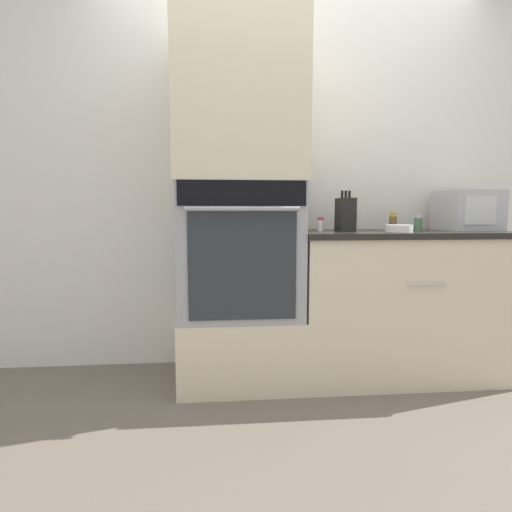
# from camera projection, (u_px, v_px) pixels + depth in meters

# --- Properties ---
(ground_plane) EXTENTS (12.00, 12.00, 0.00)m
(ground_plane) POSITION_uv_depth(u_px,v_px,m) (308.00, 398.00, 2.22)
(ground_plane) COLOR #6B6056
(wall_back) EXTENTS (8.00, 0.05, 2.50)m
(wall_back) POSITION_uv_depth(u_px,v_px,m) (290.00, 180.00, 2.71)
(wall_back) COLOR silver
(wall_back) RESTS_ON ground_plane
(oven_cabinet_base) EXTENTS (0.72, 0.60, 0.42)m
(oven_cabinet_base) POSITION_uv_depth(u_px,v_px,m) (240.00, 346.00, 2.46)
(oven_cabinet_base) COLOR beige
(oven_cabinet_base) RESTS_ON ground_plane
(wall_oven) EXTENTS (0.70, 0.64, 0.78)m
(wall_oven) POSITION_uv_depth(u_px,v_px,m) (240.00, 250.00, 2.40)
(wall_oven) COLOR #9EA0A5
(wall_oven) RESTS_ON oven_cabinet_base
(oven_cabinet_upper) EXTENTS (0.72, 0.60, 0.89)m
(oven_cabinet_upper) POSITION_uv_depth(u_px,v_px,m) (239.00, 106.00, 2.31)
(oven_cabinet_upper) COLOR beige
(oven_cabinet_upper) RESTS_ON wall_oven
(counter_unit) EXTENTS (1.33, 0.63, 0.92)m
(counter_unit) POSITION_uv_depth(u_px,v_px,m) (400.00, 303.00, 2.53)
(counter_unit) COLOR beige
(counter_unit) RESTS_ON ground_plane
(microwave) EXTENTS (0.32, 0.34, 0.25)m
(microwave) POSITION_uv_depth(u_px,v_px,m) (467.00, 210.00, 2.58)
(microwave) COLOR #B2B5BA
(microwave) RESTS_ON counter_unit
(knife_block) EXTENTS (0.09, 0.15, 0.25)m
(knife_block) POSITION_uv_depth(u_px,v_px,m) (345.00, 214.00, 2.43)
(knife_block) COLOR black
(knife_block) RESTS_ON counter_unit
(bowl) EXTENTS (0.15, 0.15, 0.04)m
(bowl) POSITION_uv_depth(u_px,v_px,m) (399.00, 228.00, 2.32)
(bowl) COLOR white
(bowl) RESTS_ON counter_unit
(condiment_jar_near) EXTENTS (0.04, 0.04, 0.09)m
(condiment_jar_near) POSITION_uv_depth(u_px,v_px,m) (320.00, 224.00, 2.41)
(condiment_jar_near) COLOR silver
(condiment_jar_near) RESTS_ON counter_unit
(condiment_jar_mid) EXTENTS (0.05, 0.05, 0.10)m
(condiment_jar_mid) POSITION_uv_depth(u_px,v_px,m) (418.00, 223.00, 2.46)
(condiment_jar_mid) COLOR #427047
(condiment_jar_mid) RESTS_ON counter_unit
(condiment_jar_far) EXTENTS (0.05, 0.05, 0.11)m
(condiment_jar_far) POSITION_uv_depth(u_px,v_px,m) (353.00, 222.00, 2.61)
(condiment_jar_far) COLOR silver
(condiment_jar_far) RESTS_ON counter_unit
(condiment_jar_back) EXTENTS (0.05, 0.05, 0.11)m
(condiment_jar_back) POSITION_uv_depth(u_px,v_px,m) (393.00, 222.00, 2.60)
(condiment_jar_back) COLOR brown
(condiment_jar_back) RESTS_ON counter_unit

